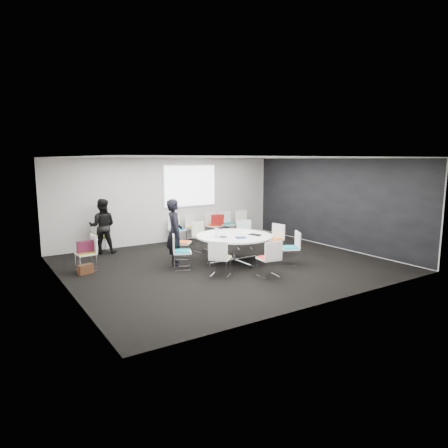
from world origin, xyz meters
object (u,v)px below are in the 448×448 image
chair_ring_b (245,240)px  laptop (222,236)px  chair_spare_left (87,260)px  chair_ring_g (269,266)px  person_back (102,226)px  chair_ring_f (220,265)px  chair_ring_h (290,254)px  conference_table (234,243)px  chair_back_e (243,227)px  chair_person_back (102,243)px  chair_ring_c (202,242)px  chair_back_a (177,235)px  brown_bag (85,269)px  maroon_bag (85,246)px  chair_back_b (194,233)px  chair_back_c (214,230)px  cup (230,231)px  chair_back_d (228,229)px  person_main (175,232)px  chair_ring_e (182,258)px  chair_ring_d (182,249)px  chair_ring_a (274,245)px

chair_ring_b → laptop: size_ratio=2.71×
chair_spare_left → chair_ring_g: bearing=-133.0°
person_back → laptop: person_back is taller
chair_ring_f → chair_ring_h: same height
chair_spare_left → laptop: (3.18, -1.27, 0.47)m
conference_table → chair_back_e: 3.95m
chair_person_back → chair_ring_f: bearing=102.2°
chair_ring_c → chair_back_a: size_ratio=1.00×
chair_ring_h → brown_bag: chair_ring_h is taller
maroon_bag → brown_bag: bearing=-108.7°
conference_table → chair_ring_f: chair_ring_f is taller
laptop → brown_bag: laptop is taller
chair_ring_b → chair_back_b: size_ratio=1.00×
chair_person_back → chair_back_c: bearing=169.9°
person_back → cup: size_ratio=17.92×
conference_table → chair_back_d: (1.83, 3.09, -0.25)m
person_main → cup: size_ratio=19.28×
conference_table → brown_bag: size_ratio=5.72×
laptop → chair_back_e: bearing=-69.2°
chair_ring_e → chair_back_b: same height
chair_back_e → chair_spare_left: size_ratio=1.00×
person_back → chair_spare_left: bearing=86.6°
chair_ring_f → chair_back_c: bearing=107.7°
brown_bag → chair_back_e: bearing=18.8°
chair_ring_h → person_main: size_ratio=0.51×
conference_table → chair_person_back: bearing=131.1°
chair_ring_e → brown_bag: (-2.16, 0.86, -0.16)m
chair_ring_g → person_back: size_ratio=0.55×
chair_back_b → chair_ring_g: bearing=68.5°
laptop → chair_spare_left: bearing=42.0°
chair_ring_d → maroon_bag: chair_ring_d is taller
chair_back_c → chair_spare_left: 5.16m
chair_ring_a → person_main: bearing=68.8°
person_back → maroon_bag: 1.92m
chair_back_c → cup: chair_back_c is taller
chair_person_back → chair_ring_d: bearing=119.8°
chair_ring_a → conference_table: bearing=82.0°
chair_ring_e → chair_spare_left: 2.35m
chair_ring_h → chair_back_e: 4.36m
chair_ring_b → maroon_bag: bearing=22.2°
chair_back_c → person_back: (-3.93, -0.15, 0.53)m
chair_back_a → person_main: 2.82m
chair_back_d → chair_person_back: (-4.53, 0.00, 0.00)m
chair_ring_d → chair_ring_g: 2.86m
chair_ring_e → chair_ring_b: bearing=134.1°
conference_table → chair_person_back: 4.11m
cup → chair_back_e: bearing=48.3°
chair_ring_c → chair_ring_g: (0.01, -3.16, 0.00)m
chair_ring_b → person_back: size_ratio=0.55×
chair_back_a → laptop: (-0.20, -3.08, 0.47)m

